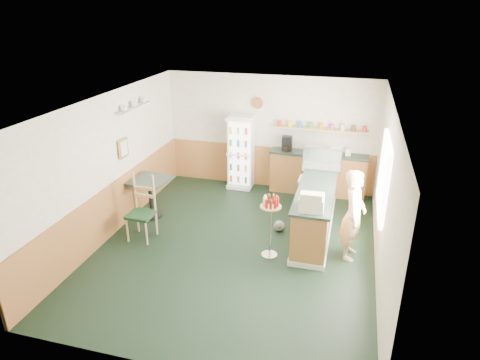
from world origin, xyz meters
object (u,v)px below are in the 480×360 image
(shopkeeper, at_px, (353,215))
(cafe_chair, at_px, (143,205))
(cash_register, at_px, (312,203))
(cafe_table, at_px, (150,190))
(display_case, at_px, (322,159))
(condiment_stand, at_px, (270,217))
(drinks_fridge, at_px, (241,152))

(shopkeeper, bearing_deg, cafe_chair, 99.15)
(cash_register, relative_size, cafe_table, 0.49)
(display_case, relative_size, cafe_table, 0.90)
(display_case, bearing_deg, shopkeeper, -66.35)
(cafe_table, bearing_deg, condiment_stand, -17.24)
(cafe_chair, bearing_deg, shopkeeper, 5.59)
(drinks_fridge, distance_m, cafe_table, 2.50)
(drinks_fridge, bearing_deg, display_case, -25.16)
(cafe_table, relative_size, cafe_chair, 0.69)
(drinks_fridge, xyz_separation_m, condiment_stand, (1.31, -2.89, -0.10))
(drinks_fridge, height_order, cash_register, drinks_fridge)
(cash_register, bearing_deg, shopkeeper, 23.27)
(condiment_stand, relative_size, cafe_table, 1.33)
(drinks_fridge, relative_size, display_case, 2.28)
(display_case, distance_m, cafe_table, 3.63)
(cash_register, bearing_deg, display_case, 88.33)
(condiment_stand, bearing_deg, display_case, 70.64)
(condiment_stand, height_order, cafe_table, condiment_stand)
(condiment_stand, relative_size, cafe_chair, 0.91)
(display_case, distance_m, cafe_chair, 3.73)
(display_case, xyz_separation_m, shopkeeper, (0.70, -1.60, -0.40))
(cafe_table, bearing_deg, cafe_chair, -73.52)
(cash_register, bearing_deg, cafe_chair, 177.63)
(display_case, relative_size, cash_register, 1.83)
(display_case, bearing_deg, cafe_table, -161.94)
(cafe_chair, bearing_deg, drinks_fridge, 68.75)
(cash_register, xyz_separation_m, condiment_stand, (-0.69, -0.03, -0.34))
(shopkeeper, relative_size, condiment_stand, 1.43)
(condiment_stand, bearing_deg, drinks_fridge, 114.39)
(shopkeeper, height_order, condiment_stand, shopkeeper)
(cash_register, bearing_deg, cafe_table, 164.85)
(display_case, bearing_deg, cafe_chair, -149.26)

